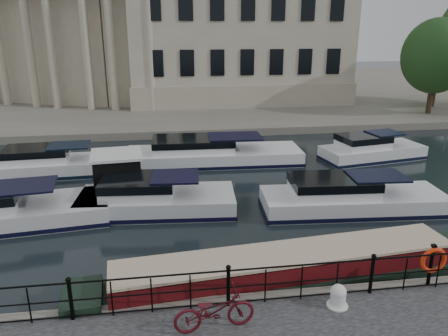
{
  "coord_description": "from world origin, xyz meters",
  "views": [
    {
      "loc": [
        -1.53,
        -12.04,
        7.68
      ],
      "look_at": [
        0.5,
        2.0,
        3.0
      ],
      "focal_mm": 35.0,
      "sensor_mm": 36.0,
      "label": 1
    }
  ],
  "objects_px": {
    "mooring_bollard": "(338,296)",
    "narrowboat": "(287,276)",
    "harbour_hut": "(118,177)",
    "life_ring_post": "(433,261)",
    "bicycle": "(214,310)"
  },
  "relations": [
    {
      "from": "life_ring_post",
      "to": "harbour_hut",
      "type": "height_order",
      "value": "harbour_hut"
    },
    {
      "from": "bicycle",
      "to": "narrowboat",
      "type": "xyz_separation_m",
      "value": [
        2.51,
        2.3,
        -0.71
      ]
    },
    {
      "from": "harbour_hut",
      "to": "life_ring_post",
      "type": "bearing_deg",
      "value": -50.68
    },
    {
      "from": "mooring_bollard",
      "to": "bicycle",
      "type": "bearing_deg",
      "value": -172.69
    },
    {
      "from": "bicycle",
      "to": "mooring_bollard",
      "type": "distance_m",
      "value": 3.38
    },
    {
      "from": "mooring_bollard",
      "to": "narrowboat",
      "type": "xyz_separation_m",
      "value": [
        -0.84,
        1.87,
        -0.49
      ]
    },
    {
      "from": "mooring_bollard",
      "to": "harbour_hut",
      "type": "distance_m",
      "value": 12.11
    },
    {
      "from": "mooring_bollard",
      "to": "harbour_hut",
      "type": "height_order",
      "value": "harbour_hut"
    },
    {
      "from": "mooring_bollard",
      "to": "harbour_hut",
      "type": "xyz_separation_m",
      "value": [
        -6.54,
        10.2,
        0.1
      ]
    },
    {
      "from": "mooring_bollard",
      "to": "narrowboat",
      "type": "height_order",
      "value": "narrowboat"
    },
    {
      "from": "life_ring_post",
      "to": "harbour_hut",
      "type": "distance_m",
      "value": 13.57
    },
    {
      "from": "bicycle",
      "to": "narrowboat",
      "type": "relative_size",
      "value": 0.15
    },
    {
      "from": "mooring_bollard",
      "to": "harbour_hut",
      "type": "relative_size",
      "value": 0.19
    },
    {
      "from": "mooring_bollard",
      "to": "narrowboat",
      "type": "relative_size",
      "value": 0.05
    },
    {
      "from": "narrowboat",
      "to": "mooring_bollard",
      "type": "bearing_deg",
      "value": -71.27
    }
  ]
}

